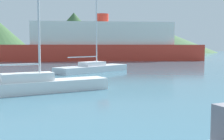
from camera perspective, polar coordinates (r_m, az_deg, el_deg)
The scene contains 5 objects.
sailboat_inner at distance 15.38m, azimuth -16.77°, elevation -2.99°, with size 8.80×4.03×7.35m.
sailboat_middle at distance 27.19m, azimuth -4.03°, elevation 0.46°, with size 7.59×6.24×7.04m.
ferry_distant at distance 49.47m, azimuth -1.96°, elevation 5.31°, with size 34.31×11.55×8.05m.
hill_east at distance 102.24m, azimuth -7.72°, elevation 7.49°, with size 25.60×25.60×14.33m.
hill_far_east at distance 113.27m, azimuth 8.99°, elevation 6.00°, with size 46.41×46.41×9.49m.
Camera 1 is at (-2.13, -0.68, 2.49)m, focal length 45.00 mm.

